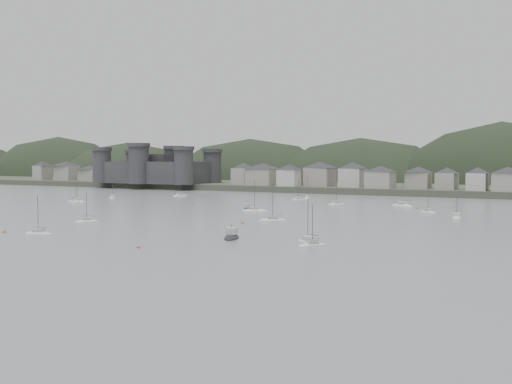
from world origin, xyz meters
The scene contains 9 objects.
ground centered at (0.00, 0.00, 0.00)m, with size 900.00×900.00×0.00m, color slate.
far_shore_land centered at (0.00, 295.00, 1.50)m, with size 900.00×250.00×3.00m, color #383D2D.
forested_ridge centered at (4.83, 269.40, -11.28)m, with size 851.55×103.94×102.57m.
castle centered at (-120.00, 179.80, 10.96)m, with size 66.00×43.00×20.00m.
waterfront_town centered at (50.59, 183.34, 8.66)m, with size 451.48×28.46×12.92m.
moored_fleet centered at (-20.55, 73.01, 0.18)m, with size 234.02×146.10×13.97m.
motor_launch_near centered at (28.66, 10.94, 0.29)m, with size 5.79×8.70×3.95m.
motor_launch_far centered at (-2.84, 74.54, 0.30)m, with size 6.14×7.61×3.76m.
mooring_buoys centered at (9.20, 58.74, 0.15)m, with size 142.95×130.11×0.70m.
Camera 1 is at (95.41, -101.87, 17.10)m, focal length 43.65 mm.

